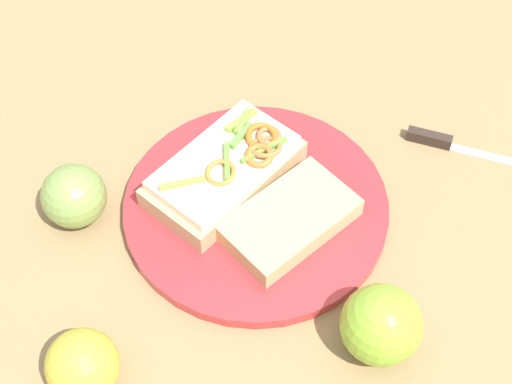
# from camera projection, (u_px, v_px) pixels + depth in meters

# --- Properties ---
(ground_plane) EXTENTS (2.00, 2.00, 0.00)m
(ground_plane) POSITION_uv_depth(u_px,v_px,m) (256.00, 211.00, 0.84)
(ground_plane) COLOR #94764C
(ground_plane) RESTS_ON ground
(plate) EXTENTS (0.29, 0.29, 0.01)m
(plate) POSITION_uv_depth(u_px,v_px,m) (256.00, 207.00, 0.83)
(plate) COLOR #BD2F34
(plate) RESTS_ON ground_plane
(sandwich) EXTENTS (0.16, 0.20, 0.05)m
(sandwich) POSITION_uv_depth(u_px,v_px,m) (226.00, 169.00, 0.83)
(sandwich) COLOR tan
(sandwich) RESTS_ON plate
(bread_slice_side) EXTENTS (0.12, 0.16, 0.02)m
(bread_slice_side) POSITION_uv_depth(u_px,v_px,m) (289.00, 219.00, 0.80)
(bread_slice_side) COLOR tan
(bread_slice_side) RESTS_ON plate
(apple_0) EXTENTS (0.11, 0.11, 0.08)m
(apple_0) POSITION_uv_depth(u_px,v_px,m) (381.00, 325.00, 0.71)
(apple_0) COLOR #8CBB34
(apple_0) RESTS_ON ground_plane
(apple_1) EXTENTS (0.09, 0.09, 0.07)m
(apple_1) POSITION_uv_depth(u_px,v_px,m) (83.00, 365.00, 0.69)
(apple_1) COLOR gold
(apple_1) RESTS_ON ground_plane
(apple_3) EXTENTS (0.08, 0.08, 0.07)m
(apple_3) POSITION_uv_depth(u_px,v_px,m) (74.00, 196.00, 0.80)
(apple_3) COLOR #7E9D4C
(apple_3) RESTS_ON ground_plane
(knife) EXTENTS (0.09, 0.11, 0.02)m
(knife) POSITION_uv_depth(u_px,v_px,m) (443.00, 142.00, 0.89)
(knife) COLOR silver
(knife) RESTS_ON ground_plane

